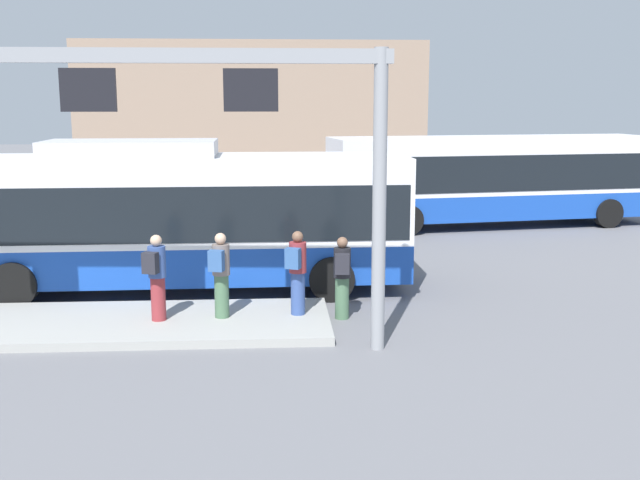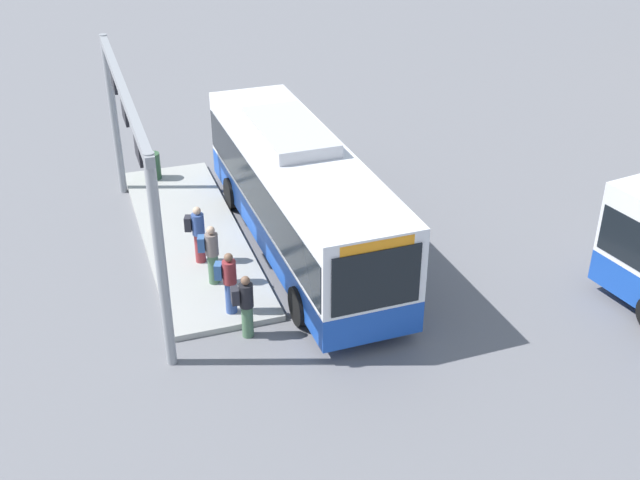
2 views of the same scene
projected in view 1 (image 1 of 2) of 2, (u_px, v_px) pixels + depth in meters
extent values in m
plane|color=slate|center=(173.00, 291.00, 17.45)|extent=(120.00, 120.00, 0.00)
cube|color=#9E9E99|center=(70.00, 325.00, 14.55)|extent=(10.00, 2.80, 0.16)
cube|color=#1947AD|center=(172.00, 258.00, 17.31)|extent=(10.78, 2.69, 0.85)
cube|color=silver|center=(170.00, 198.00, 17.06)|extent=(10.78, 2.69, 1.90)
cube|color=black|center=(170.00, 207.00, 17.10)|extent=(10.57, 2.73, 1.20)
cube|color=black|center=(405.00, 200.00, 17.51)|extent=(0.08, 2.13, 1.50)
cube|color=#B7B7BC|center=(131.00, 148.00, 16.79)|extent=(3.79, 1.82, 0.36)
cube|color=orange|center=(403.00, 164.00, 17.35)|extent=(0.15, 1.75, 0.28)
cylinder|color=black|center=(322.00, 256.00, 18.82)|extent=(1.01, 0.32, 1.00)
cylinder|color=black|center=(332.00, 279.00, 16.47)|extent=(1.01, 0.32, 1.00)
cylinder|color=black|center=(45.00, 261.00, 18.29)|extent=(1.01, 0.32, 1.00)
cylinder|color=black|center=(14.00, 285.00, 15.93)|extent=(1.01, 0.32, 1.00)
cube|color=#1947AD|center=(490.00, 204.00, 26.33)|extent=(11.49, 4.14, 0.85)
cube|color=silver|center=(492.00, 164.00, 26.08)|extent=(11.49, 4.14, 1.90)
cube|color=black|center=(492.00, 170.00, 26.11)|extent=(11.27, 4.14, 1.20)
cylinder|color=black|center=(571.00, 204.00, 28.32)|extent=(1.03, 0.44, 1.00)
cylinder|color=black|center=(608.00, 213.00, 26.02)|extent=(1.03, 0.44, 1.00)
cylinder|color=black|center=(386.00, 210.00, 26.82)|extent=(1.03, 0.44, 1.00)
cylinder|color=black|center=(408.00, 220.00, 24.52)|extent=(1.03, 0.44, 1.00)
cylinder|color=#334C8C|center=(298.00, 293.00, 14.91)|extent=(0.37, 0.37, 0.85)
cylinder|color=maroon|center=(298.00, 257.00, 14.78)|extent=(0.44, 0.44, 0.60)
sphere|color=brown|center=(298.00, 237.00, 14.70)|extent=(0.22, 0.22, 0.22)
cube|color=#335993|center=(293.00, 258.00, 14.53)|extent=(0.33, 0.27, 0.40)
cylinder|color=#476B4C|center=(342.00, 298.00, 15.18)|extent=(0.30, 0.30, 0.85)
cylinder|color=black|center=(342.00, 263.00, 15.04)|extent=(0.37, 0.37, 0.60)
sphere|color=brown|center=(342.00, 242.00, 14.97)|extent=(0.22, 0.22, 0.22)
cube|color=#26262D|center=(342.00, 264.00, 14.78)|extent=(0.29, 0.20, 0.40)
cylinder|color=#476B4C|center=(222.00, 296.00, 14.70)|extent=(0.35, 0.35, 0.85)
cylinder|color=slate|center=(221.00, 260.00, 14.56)|extent=(0.42, 0.42, 0.60)
sphere|color=tan|center=(220.00, 239.00, 14.49)|extent=(0.22, 0.22, 0.22)
cube|color=#335993|center=(216.00, 261.00, 14.31)|extent=(0.32, 0.25, 0.40)
cylinder|color=maroon|center=(158.00, 299.00, 14.50)|extent=(0.36, 0.36, 0.85)
cylinder|color=#334C8C|center=(157.00, 262.00, 14.37)|extent=(0.43, 0.43, 0.60)
sphere|color=tan|center=(156.00, 241.00, 14.30)|extent=(0.22, 0.22, 0.22)
cube|color=#26262D|center=(150.00, 263.00, 14.12)|extent=(0.32, 0.26, 0.40)
cylinder|color=gray|center=(379.00, 203.00, 12.93)|extent=(0.24, 0.24, 5.20)
cube|color=gray|center=(86.00, 55.00, 12.18)|extent=(10.00, 0.20, 0.24)
cube|color=black|center=(88.00, 90.00, 12.28)|extent=(0.90, 0.08, 0.70)
cube|color=black|center=(251.00, 90.00, 12.45)|extent=(0.90, 0.08, 0.70)
cube|color=gray|center=(254.00, 107.00, 47.78)|extent=(20.71, 8.00, 7.77)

